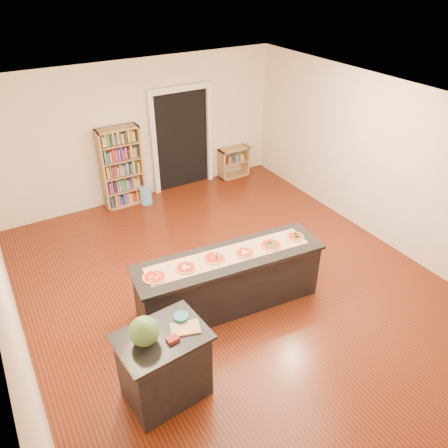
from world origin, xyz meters
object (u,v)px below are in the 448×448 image
side_counter (165,366)px  bookshelf (122,168)px  kitchen_island (229,281)px  low_shelf (234,162)px  waste_bin (146,195)px  watermelon (144,331)px

side_counter → bookshelf: bearing=70.9°
kitchen_island → low_shelf: (2.37, 3.71, -0.10)m
low_shelf → side_counter: bearing=-129.2°
kitchen_island → side_counter: size_ratio=2.77×
kitchen_island → side_counter: (-1.43, -0.95, 0.04)m
kitchen_island → bookshelf: bearing=99.7°
bookshelf → waste_bin: 0.76m
side_counter → low_shelf: 6.01m
kitchen_island → bookshelf: bookshelf is taller
low_shelf → waste_bin: size_ratio=1.94×
bookshelf → side_counter: bearing=-104.2°
kitchen_island → waste_bin: size_ratio=7.56×
bookshelf → low_shelf: (2.62, -0.00, -0.47)m
bookshelf → watermelon: bearing=-106.2°
waste_bin → watermelon: (-1.73, -4.47, 0.94)m
low_shelf → bookshelf: bearing=179.9°
kitchen_island → watermelon: watermelon is taller
waste_bin → kitchen_island: bearing=-92.0°
side_counter → low_shelf: bearing=45.9°
bookshelf → waste_bin: size_ratio=4.59×
bookshelf → low_shelf: bookshelf is taller
low_shelf → watermelon: 6.17m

